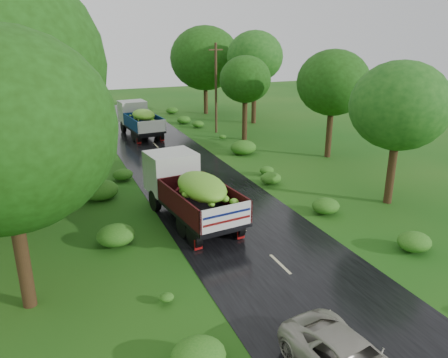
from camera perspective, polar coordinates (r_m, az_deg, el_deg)
ground at (r=14.67m, az=15.40°, el=-17.96°), size 120.00×120.00×0.00m
road at (r=18.17m, az=5.79°, el=-9.56°), size 6.50×80.00×0.02m
road_lines at (r=18.95m, az=4.36°, el=-8.21°), size 0.12×69.60×0.00m
truck_near at (r=20.60m, az=-4.69°, el=-1.13°), size 3.17×6.99×2.84m
truck_far at (r=38.28m, az=-11.04°, el=7.84°), size 2.79×6.60×2.71m
utility_pole at (r=38.35m, az=-1.06°, el=11.84°), size 1.34×0.29×7.64m
trees_right at (r=37.43m, az=4.73°, el=14.00°), size 6.74×31.50×7.76m
shrubs at (r=25.65m, az=-3.60°, el=-0.00°), size 11.90×44.00×0.70m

